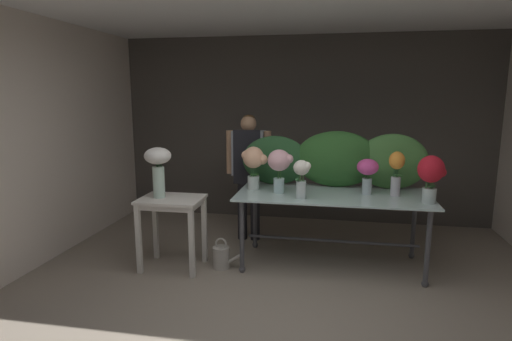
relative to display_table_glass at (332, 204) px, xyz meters
The scene contains 16 objects.
ground_plane 0.84m from the display_table_glass, behind, with size 7.46×7.46×0.00m, color gray.
wall_back 1.93m from the display_table_glass, 104.80° to the left, with size 5.51×0.12×2.71m, color #4C4742.
wall_left 3.29m from the display_table_glass, behind, with size 0.12×3.51×2.71m, color beige.
ceiling_slab 2.12m from the display_table_glass, behind, with size 5.63×3.51×0.12m, color silver.
display_table_glass is the anchor object (origin of this frame).
side_table_white 1.74m from the display_table_glass, 167.31° to the right, with size 0.66×0.50×0.78m.
florist 1.28m from the display_table_glass, 148.74° to the left, with size 0.58×0.24×1.62m.
foliage_backdrop 0.55m from the display_table_glass, 82.49° to the left, with size 2.11×0.28×0.65m.
vase_blush_freesia 0.72m from the display_table_glass, behind, with size 0.28×0.25×0.47m.
vase_fuchsia_anemones 0.51m from the display_table_glass, ahead, with size 0.23×0.23×0.38m.
vase_sunset_snapdragons 0.75m from the display_table_glass, ahead, with size 0.16×0.16×0.47m.
vase_peach_tulips 0.98m from the display_table_glass, behind, with size 0.30×0.24×0.48m.
vase_crimson_carnations 1.04m from the display_table_glass, 13.28° to the right, with size 0.28×0.25×0.47m.
vase_ivory_roses 0.55m from the display_table_glass, 138.22° to the right, with size 0.18×0.17×0.40m.
vase_white_roses_tall 1.92m from the display_table_glass, 168.21° to the right, with size 0.28×0.28×0.54m.
watering_can 1.34m from the display_table_glass, 165.16° to the right, with size 0.35×0.18×0.34m.
Camera 1 is at (0.45, -2.78, 1.87)m, focal length 28.98 mm.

